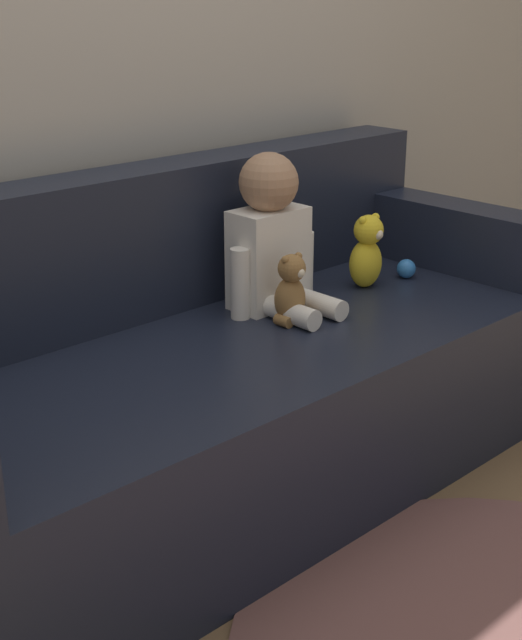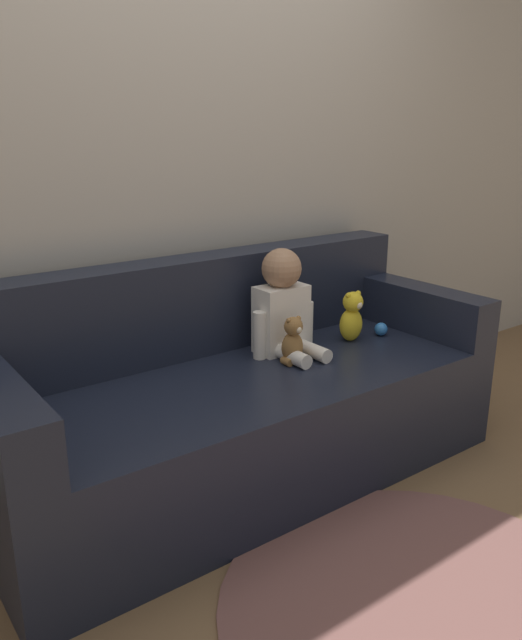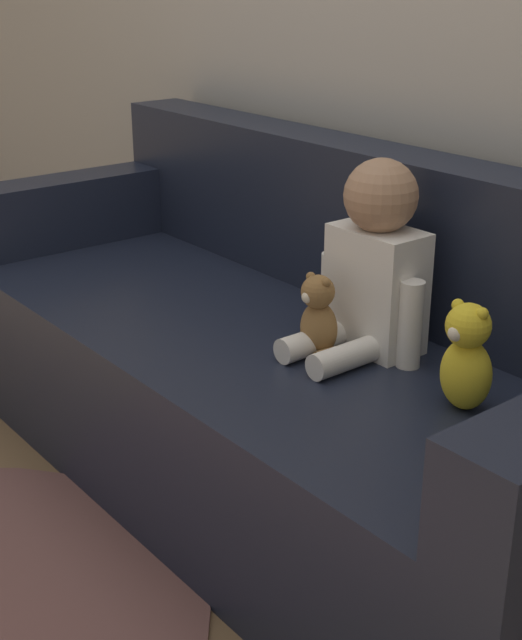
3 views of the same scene
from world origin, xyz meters
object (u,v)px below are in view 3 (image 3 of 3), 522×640
(teddy_bear_brown, at_px, (318,318))
(plush_toy_side, at_px, (467,357))
(couch, at_px, (284,372))
(person_baby, at_px, (373,268))
(toy_ball, at_px, (522,430))

(teddy_bear_brown, xyz_separation_m, plush_toy_side, (0.38, 0.05, 0.02))
(couch, distance_m, plush_toy_side, 0.64)
(person_baby, relative_size, plush_toy_side, 1.95)
(plush_toy_side, bearing_deg, person_baby, 168.26)
(couch, bearing_deg, plush_toy_side, -1.98)
(person_baby, xyz_separation_m, teddy_bear_brown, (-0.05, -0.12, -0.11))
(couch, distance_m, toy_ball, 0.78)
(toy_ball, bearing_deg, teddy_bear_brown, -177.50)
(person_baby, bearing_deg, teddy_bear_brown, -110.63)
(plush_toy_side, distance_m, toy_ball, 0.19)
(teddy_bear_brown, distance_m, toy_ball, 0.55)
(plush_toy_side, height_order, toy_ball, plush_toy_side)
(person_baby, xyz_separation_m, plush_toy_side, (0.34, -0.07, -0.09))
(plush_toy_side, xyz_separation_m, toy_ball, (0.16, -0.03, -0.08))
(person_baby, height_order, plush_toy_side, person_baby)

